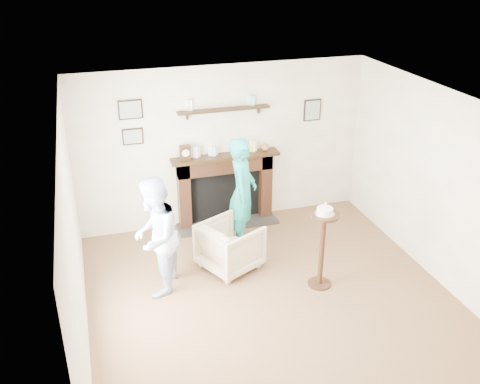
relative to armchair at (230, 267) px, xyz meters
name	(u,v)px	position (x,y,z in m)	size (l,w,h in m)	color
ground	(278,310)	(0.30, -1.09, 0.00)	(5.00, 5.00, 0.00)	brown
room_shell	(262,167)	(0.30, -0.41, 1.62)	(4.54, 5.02, 2.52)	beige
armchair	(230,267)	(0.00, 0.00, 0.00)	(0.71, 0.73, 0.67)	tan
man	(159,289)	(-1.03, -0.24, 0.00)	(0.76, 0.59, 1.56)	silver
woman	(242,243)	(0.35, 0.57, 0.00)	(0.61, 0.40, 1.66)	teal
pedestal_table	(323,235)	(1.01, -0.74, 0.74)	(0.37, 0.37, 1.20)	black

